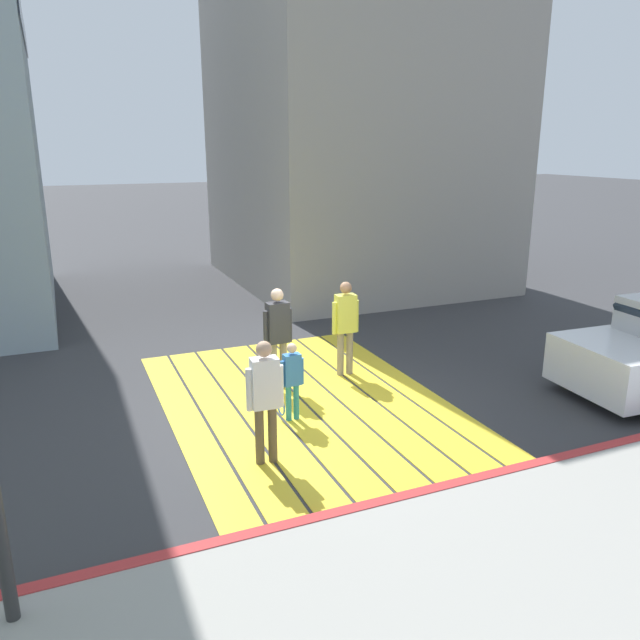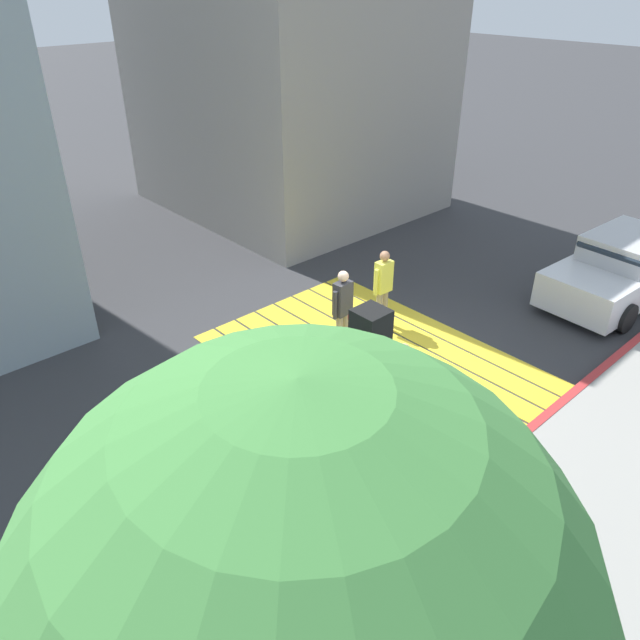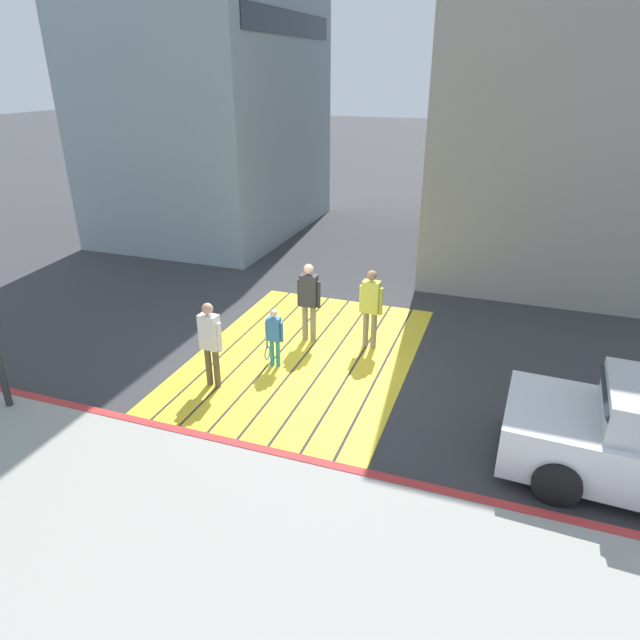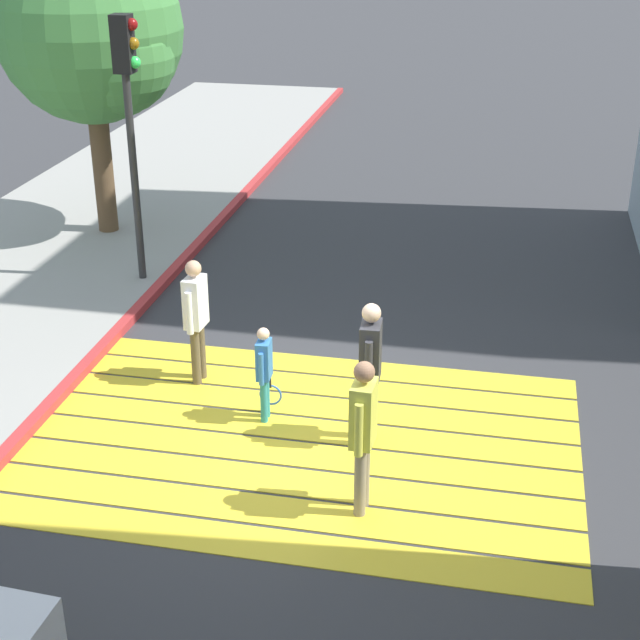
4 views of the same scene
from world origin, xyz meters
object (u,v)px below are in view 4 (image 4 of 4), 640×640
pedestrian_adult_lead (196,313)px  pedestrian_adult_trailing (363,427)px  street_tree (94,34)px  traffic_light_corner (129,98)px  pedestrian_child_with_racket (265,369)px  pedestrian_adult_side (370,364)px

pedestrian_adult_lead → pedestrian_adult_trailing: pedestrian_adult_trailing is taller
street_tree → traffic_light_corner: bearing=-55.5°
traffic_light_corner → pedestrian_child_with_racket: bearing=-51.0°
street_tree → pedestrian_child_with_racket: (4.41, -5.76, -2.94)m
pedestrian_adult_trailing → pedestrian_adult_side: (-0.14, 1.33, 0.02)m
street_tree → pedestrian_adult_lead: (3.31, -4.98, -2.64)m
street_tree → pedestrian_adult_lead: bearing=-56.4°
pedestrian_adult_lead → pedestrian_adult_side: 2.62m
pedestrian_adult_lead → pedestrian_adult_side: (2.41, -1.02, 0.04)m
traffic_light_corner → pedestrian_adult_lead: bearing=-57.1°
traffic_light_corner → pedestrian_adult_lead: 4.08m
pedestrian_child_with_racket → pedestrian_adult_side: bearing=-10.8°
pedestrian_adult_side → pedestrian_adult_trailing: bearing=-84.2°
traffic_light_corner → pedestrian_adult_side: bearing=-42.6°
street_tree → pedestrian_adult_side: size_ratio=3.00×
pedestrian_adult_trailing → pedestrian_adult_side: size_ratio=0.98×
traffic_light_corner → street_tree: (-1.39, 2.02, 0.59)m
pedestrian_adult_lead → traffic_light_corner: bearing=122.9°
traffic_light_corner → pedestrian_adult_trailing: 7.23m
street_tree → pedestrian_adult_side: bearing=-46.4°
pedestrian_adult_side → street_tree: bearing=133.6°
traffic_light_corner → pedestrian_adult_side: size_ratio=2.39×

